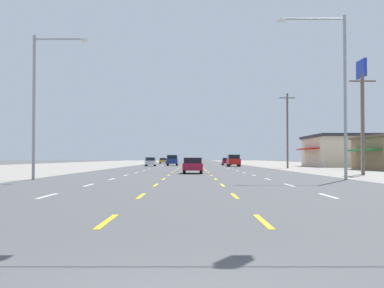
{
  "coord_description": "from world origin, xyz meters",
  "views": [
    {
      "loc": [
        0.16,
        -4.29,
        1.43
      ],
      "look_at": [
        0.49,
        80.66,
        3.8
      ],
      "focal_mm": 46.98,
      "sensor_mm": 36.0,
      "label": 1
    }
  ],
  "objects_px": {
    "sedan_center_turn_far": "(189,162)",
    "streetlight_left_row_0": "(37,96)",
    "suv_far_right_near": "(232,160)",
    "sedan_far_left_farthest": "(161,161)",
    "pole_sign_right_row_1": "(359,88)",
    "sedan_center_turn_nearest": "(191,165)",
    "suv_inner_left_midfar": "(170,160)",
    "sedan_far_right_farther": "(225,161)",
    "hatchback_far_left_mid": "(149,162)",
    "streetlight_right_row_0": "(336,85)"
  },
  "relations": [
    {
      "from": "streetlight_right_row_0",
      "to": "suv_inner_left_midfar",
      "type": "bearing_deg",
      "value": 102.33
    },
    {
      "from": "sedan_center_turn_far",
      "to": "hatchback_far_left_mid",
      "type": "bearing_deg",
      "value": -137.48
    },
    {
      "from": "suv_far_right_near",
      "to": "hatchback_far_left_mid",
      "type": "bearing_deg",
      "value": 161.87
    },
    {
      "from": "hatchback_far_left_mid",
      "to": "sedan_center_turn_far",
      "type": "xyz_separation_m",
      "value": [
        7.01,
        6.43,
        -0.03
      ]
    },
    {
      "from": "streetlight_left_row_0",
      "to": "streetlight_right_row_0",
      "type": "height_order",
      "value": "streetlight_right_row_0"
    },
    {
      "from": "sedan_far_left_farthest",
      "to": "pole_sign_right_row_1",
      "type": "distance_m",
      "value": 85.91
    },
    {
      "from": "suv_far_right_near",
      "to": "sedan_far_left_farthest",
      "type": "bearing_deg",
      "value": 107.88
    },
    {
      "from": "sedan_center_turn_nearest",
      "to": "streetlight_right_row_0",
      "type": "relative_size",
      "value": 0.42
    },
    {
      "from": "suv_far_right_near",
      "to": "sedan_center_turn_far",
      "type": "xyz_separation_m",
      "value": [
        -7.11,
        11.05,
        -0.27
      ]
    },
    {
      "from": "hatchback_far_left_mid",
      "to": "streetlight_left_row_0",
      "type": "distance_m",
      "value": 55.37
    },
    {
      "from": "sedan_far_left_farthest",
      "to": "streetlight_left_row_0",
      "type": "xyz_separation_m",
      "value": [
        -2.66,
        -94.43,
        4.69
      ]
    },
    {
      "from": "sedan_center_turn_nearest",
      "to": "streetlight_left_row_0",
      "type": "bearing_deg",
      "value": -126.16
    },
    {
      "from": "sedan_center_turn_far",
      "to": "streetlight_left_row_0",
      "type": "distance_m",
      "value": 62.47
    },
    {
      "from": "suv_far_right_near",
      "to": "sedan_far_left_farthest",
      "type": "relative_size",
      "value": 1.09
    },
    {
      "from": "pole_sign_right_row_1",
      "to": "streetlight_left_row_0",
      "type": "relative_size",
      "value": 1.07
    },
    {
      "from": "sedan_far_left_farthest",
      "to": "pole_sign_right_row_1",
      "type": "height_order",
      "value": "pole_sign_right_row_1"
    },
    {
      "from": "sedan_center_turn_far",
      "to": "pole_sign_right_row_1",
      "type": "xyz_separation_m",
      "value": [
        15.28,
        -49.77,
        6.92
      ]
    },
    {
      "from": "sedan_center_turn_nearest",
      "to": "sedan_far_right_farther",
      "type": "distance_m",
      "value": 53.84
    },
    {
      "from": "sedan_center_turn_far",
      "to": "pole_sign_right_row_1",
      "type": "relative_size",
      "value": 0.44
    },
    {
      "from": "sedan_far_left_farthest",
      "to": "pole_sign_right_row_1",
      "type": "bearing_deg",
      "value": -74.88
    },
    {
      "from": "sedan_center_turn_nearest",
      "to": "sedan_center_turn_far",
      "type": "xyz_separation_m",
      "value": [
        -0.29,
        47.83,
        0.0
      ]
    },
    {
      "from": "sedan_far_right_farther",
      "to": "pole_sign_right_row_1",
      "type": "height_order",
      "value": "pole_sign_right_row_1"
    },
    {
      "from": "sedan_center_turn_far",
      "to": "sedan_far_right_farther",
      "type": "height_order",
      "value": "same"
    },
    {
      "from": "suv_inner_left_midfar",
      "to": "sedan_far_left_farthest",
      "type": "height_order",
      "value": "suv_inner_left_midfar"
    },
    {
      "from": "pole_sign_right_row_1",
      "to": "streetlight_left_row_0",
      "type": "bearing_deg",
      "value": -154.82
    },
    {
      "from": "sedan_center_turn_far",
      "to": "streetlight_left_row_0",
      "type": "xyz_separation_m",
      "value": [
        -9.73,
        -61.53,
        4.69
      ]
    },
    {
      "from": "suv_far_right_near",
      "to": "sedan_center_turn_far",
      "type": "distance_m",
      "value": 13.15
    },
    {
      "from": "sedan_far_left_farthest",
      "to": "streetlight_right_row_0",
      "type": "bearing_deg",
      "value": -79.88
    },
    {
      "from": "sedan_center_turn_nearest",
      "to": "suv_inner_left_midfar",
      "type": "height_order",
      "value": "suv_inner_left_midfar"
    },
    {
      "from": "sedan_far_left_farthest",
      "to": "suv_inner_left_midfar",
      "type": "bearing_deg",
      "value": -83.89
    },
    {
      "from": "hatchback_far_left_mid",
      "to": "suv_inner_left_midfar",
      "type": "height_order",
      "value": "suv_inner_left_midfar"
    },
    {
      "from": "streetlight_right_row_0",
      "to": "streetlight_left_row_0",
      "type": "bearing_deg",
      "value": -180.0
    },
    {
      "from": "sedan_center_turn_nearest",
      "to": "suv_far_right_near",
      "type": "xyz_separation_m",
      "value": [
        6.83,
        36.78,
        0.27
      ]
    },
    {
      "from": "sedan_center_turn_nearest",
      "to": "hatchback_far_left_mid",
      "type": "bearing_deg",
      "value": 99.99
    },
    {
      "from": "sedan_far_left_farthest",
      "to": "pole_sign_right_row_1",
      "type": "xyz_separation_m",
      "value": [
        22.34,
        -82.67,
        6.92
      ]
    },
    {
      "from": "hatchback_far_left_mid",
      "to": "streetlight_right_row_0",
      "type": "relative_size",
      "value": 0.36
    },
    {
      "from": "sedan_far_right_farther",
      "to": "streetlight_right_row_0",
      "type": "xyz_separation_m",
      "value": [
        2.68,
        -67.1,
        5.47
      ]
    },
    {
      "from": "suv_inner_left_midfar",
      "to": "sedan_far_right_farther",
      "type": "bearing_deg",
      "value": 32.21
    },
    {
      "from": "hatchback_far_left_mid",
      "to": "pole_sign_right_row_1",
      "type": "xyz_separation_m",
      "value": [
        22.28,
        -43.35,
        6.89
      ]
    },
    {
      "from": "sedan_center_turn_nearest",
      "to": "sedan_far_right_farther",
      "type": "height_order",
      "value": "same"
    },
    {
      "from": "streetlight_right_row_0",
      "to": "hatchback_far_left_mid",
      "type": "bearing_deg",
      "value": 106.95
    },
    {
      "from": "hatchback_far_left_mid",
      "to": "streetlight_right_row_0",
      "type": "height_order",
      "value": "streetlight_right_row_0"
    },
    {
      "from": "pole_sign_right_row_1",
      "to": "sedan_far_left_farthest",
      "type": "bearing_deg",
      "value": 105.12
    },
    {
      "from": "pole_sign_right_row_1",
      "to": "streetlight_left_row_0",
      "type": "height_order",
      "value": "pole_sign_right_row_1"
    },
    {
      "from": "pole_sign_right_row_1",
      "to": "streetlight_left_row_0",
      "type": "distance_m",
      "value": 27.72
    },
    {
      "from": "sedan_center_turn_nearest",
      "to": "sedan_center_turn_far",
      "type": "relative_size",
      "value": 1.0
    },
    {
      "from": "pole_sign_right_row_1",
      "to": "streetlight_right_row_0",
      "type": "xyz_separation_m",
      "value": [
        -5.49,
        -11.76,
        -1.45
      ]
    },
    {
      "from": "suv_inner_left_midfar",
      "to": "streetlight_right_row_0",
      "type": "bearing_deg",
      "value": -77.67
    },
    {
      "from": "sedan_center_turn_nearest",
      "to": "pole_sign_right_row_1",
      "type": "height_order",
      "value": "pole_sign_right_row_1"
    },
    {
      "from": "suv_far_right_near",
      "to": "streetlight_left_row_0",
      "type": "relative_size",
      "value": 0.52
    }
  ]
}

